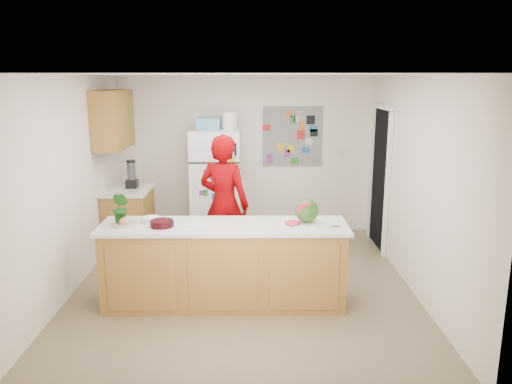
{
  "coord_description": "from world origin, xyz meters",
  "views": [
    {
      "loc": [
        0.11,
        -5.67,
        2.47
      ],
      "look_at": [
        0.15,
        0.2,
        1.12
      ],
      "focal_mm": 35.0,
      "sensor_mm": 36.0,
      "label": 1
    }
  ],
  "objects_px": {
    "watermelon": "(307,211)",
    "cherry_bowl": "(162,223)",
    "refrigerator": "(216,184)",
    "person": "(224,205)"
  },
  "relations": [
    {
      "from": "refrigerator",
      "to": "cherry_bowl",
      "type": "bearing_deg",
      "value": -99.33
    },
    {
      "from": "refrigerator",
      "to": "cherry_bowl",
      "type": "relative_size",
      "value": 7.05
    },
    {
      "from": "watermelon",
      "to": "cherry_bowl",
      "type": "relative_size",
      "value": 1.06
    },
    {
      "from": "person",
      "to": "watermelon",
      "type": "xyz_separation_m",
      "value": [
        0.95,
        -0.9,
        0.16
      ]
    },
    {
      "from": "refrigerator",
      "to": "watermelon",
      "type": "relative_size",
      "value": 6.62
    },
    {
      "from": "person",
      "to": "watermelon",
      "type": "distance_m",
      "value": 1.31
    },
    {
      "from": "person",
      "to": "cherry_bowl",
      "type": "height_order",
      "value": "person"
    },
    {
      "from": "watermelon",
      "to": "cherry_bowl",
      "type": "height_order",
      "value": "watermelon"
    },
    {
      "from": "watermelon",
      "to": "cherry_bowl",
      "type": "distance_m",
      "value": 1.56
    },
    {
      "from": "cherry_bowl",
      "to": "refrigerator",
      "type": "bearing_deg",
      "value": 80.67
    }
  ]
}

